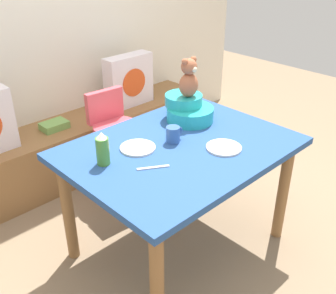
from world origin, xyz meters
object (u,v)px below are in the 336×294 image
object	(u,v)px
dining_table	(180,161)
infant_seat_teal	(188,109)
book_stack	(54,125)
coffee_mug	(173,135)
ketchup_bottle	(103,149)
dinner_plate_near	(224,148)
pillow_floral_right	(129,81)
teddy_bear	(189,78)
highchair	(115,129)
dinner_plate_far	(138,148)

from	to	relation	value
dining_table	infant_seat_teal	distance (m)	0.40
book_stack	dining_table	size ratio (longest dim) A/B	0.16
infant_seat_teal	coffee_mug	distance (m)	0.33
ketchup_bottle	dinner_plate_near	bearing A→B (deg)	-29.78
pillow_floral_right	teddy_bear	xyz separation A→B (m)	(-0.31, -1.00, 0.34)
dinner_plate_near	teddy_bear	bearing A→B (deg)	71.46
highchair	dinner_plate_near	bearing A→B (deg)	-88.64
book_stack	dining_table	world-z (taller)	dining_table
book_stack	coffee_mug	bearing A→B (deg)	-83.48
coffee_mug	dinner_plate_far	bearing A→B (deg)	158.61
infant_seat_teal	teddy_bear	distance (m)	0.21
book_stack	highchair	distance (m)	0.51
dinner_plate_far	ketchup_bottle	bearing A→B (deg)	-179.84
highchair	ketchup_bottle	bearing A→B (deg)	-130.38
dinner_plate_near	highchair	bearing A→B (deg)	91.36
highchair	coffee_mug	bearing A→B (deg)	-99.74
highchair	dinner_plate_far	size ratio (longest dim) A/B	3.95
dining_table	dinner_plate_far	xyz separation A→B (m)	(-0.20, 0.14, 0.11)
ketchup_bottle	dinner_plate_near	world-z (taller)	ketchup_bottle
coffee_mug	highchair	bearing A→B (deg)	80.26
coffee_mug	dinner_plate_far	xyz separation A→B (m)	(-0.20, 0.08, -0.04)
dinner_plate_far	dining_table	bearing A→B (deg)	-34.52
infant_seat_teal	dinner_plate_near	distance (m)	0.44
teddy_bear	dinner_plate_far	size ratio (longest dim) A/B	1.25
pillow_floral_right	dinner_plate_near	xyz separation A→B (m)	(-0.45, -1.41, 0.07)
infant_seat_teal	dinner_plate_far	world-z (taller)	infant_seat_teal
book_stack	dining_table	bearing A→B (deg)	-83.77
pillow_floral_right	coffee_mug	bearing A→B (deg)	-117.61
ketchup_bottle	coffee_mug	xyz separation A→B (m)	(0.43, -0.08, -0.04)
infant_seat_teal	dinner_plate_far	bearing A→B (deg)	-171.14
book_stack	teddy_bear	distance (m)	1.22
highchair	ketchup_bottle	distance (m)	0.92
book_stack	dinner_plate_near	world-z (taller)	dinner_plate_near
coffee_mug	book_stack	bearing A→B (deg)	96.52
pillow_floral_right	ketchup_bottle	world-z (taller)	ketchup_bottle
pillow_floral_right	dinner_plate_far	world-z (taller)	pillow_floral_right
pillow_floral_right	dinner_plate_near	size ratio (longest dim) A/B	2.20
book_stack	dining_table	xyz separation A→B (m)	(0.13, -1.23, 0.15)
teddy_bear	highchair	bearing A→B (deg)	105.45
pillow_floral_right	dinner_plate_near	world-z (taller)	pillow_floral_right
highchair	dinner_plate_far	xyz separation A→B (m)	(-0.33, -0.66, 0.22)
book_stack	ketchup_bottle	world-z (taller)	ketchup_bottle
highchair	teddy_bear	bearing A→B (deg)	-74.55
pillow_floral_right	highchair	xyz separation A→B (m)	(-0.48, -0.42, -0.16)
ketchup_bottle	coffee_mug	size ratio (longest dim) A/B	1.54
pillow_floral_right	teddy_bear	world-z (taller)	teddy_bear
teddy_bear	dinner_plate_near	xyz separation A→B (m)	(-0.14, -0.41, -0.27)
pillow_floral_right	dining_table	distance (m)	1.35
highchair	dinner_plate_near	world-z (taller)	highchair
teddy_bear	coffee_mug	bearing A→B (deg)	-151.89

